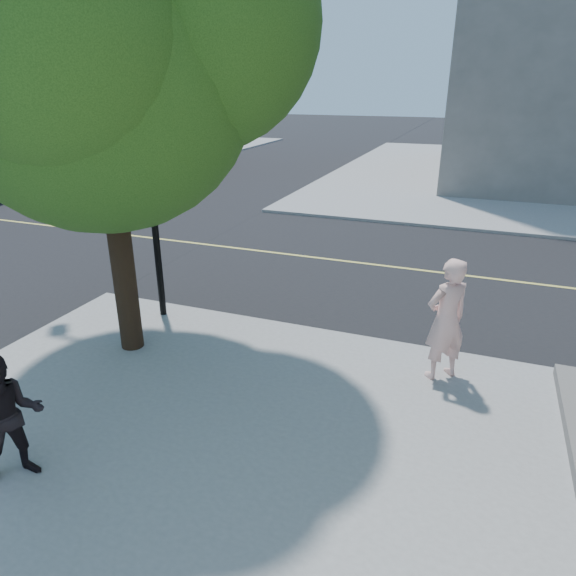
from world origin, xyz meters
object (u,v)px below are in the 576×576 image
at_px(signal_pole, 47,120).
at_px(street_tree, 101,29).
at_px(man_on_phone, 446,320).
at_px(pedestrian, 8,420).

bearing_deg(signal_pole, street_tree, -39.88).
xyz_separation_m(man_on_phone, street_tree, (-5.30, -0.95, 4.26)).
bearing_deg(man_on_phone, street_tree, -31.92).
distance_m(street_tree, signal_pole, 3.37).
bearing_deg(man_on_phone, signal_pole, -45.27).
bearing_deg(pedestrian, signal_pole, 77.16).
relative_size(street_tree, signal_pole, 1.73).
bearing_deg(signal_pole, pedestrian, -67.16).
relative_size(pedestrian, signal_pole, 0.36).
bearing_deg(pedestrian, street_tree, 53.00).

